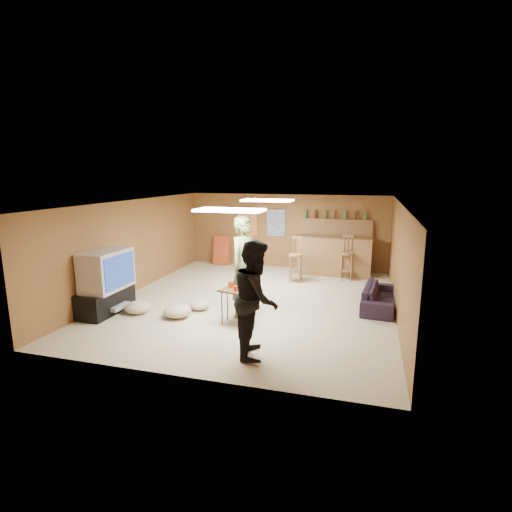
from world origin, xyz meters
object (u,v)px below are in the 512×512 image
(tv_body, at_px, (106,270))
(sofa, at_px, (380,297))
(bar_counter, at_px, (334,256))
(tray_table, at_px, (235,307))
(person_black, at_px, (256,298))
(person_olive, at_px, (245,267))

(tv_body, height_order, sofa, tv_body)
(bar_counter, relative_size, tray_table, 2.96)
(bar_counter, bearing_deg, person_black, -97.61)
(bar_counter, xyz_separation_m, person_black, (-0.73, -5.46, 0.36))
(tv_body, xyz_separation_m, tray_table, (2.68, 0.13, -0.56))
(tv_body, height_order, tray_table, tv_body)
(person_olive, distance_m, person_black, 1.77)
(bar_counter, bearing_deg, tray_table, -108.82)
(tv_body, distance_m, sofa, 5.69)
(tv_body, relative_size, sofa, 0.67)
(bar_counter, bearing_deg, sofa, -65.40)
(tv_body, bearing_deg, person_black, -16.39)
(tv_body, height_order, person_olive, person_olive)
(person_olive, distance_m, sofa, 2.98)
(person_black, bearing_deg, person_olive, 10.37)
(bar_counter, distance_m, person_black, 5.52)
(bar_counter, height_order, sofa, bar_counter)
(tv_body, distance_m, bar_counter, 6.09)
(bar_counter, height_order, person_olive, person_olive)
(person_olive, xyz_separation_m, person_black, (0.69, -1.63, -0.09))
(person_olive, bearing_deg, tray_table, -161.52)
(bar_counter, distance_m, sofa, 2.90)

